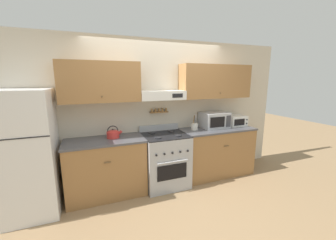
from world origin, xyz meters
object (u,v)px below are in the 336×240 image
(refrigerator, at_px, (26,154))
(tea_kettle, at_px, (113,134))
(stove_range, at_px, (165,160))
(microwave, at_px, (214,120))
(toaster_oven, at_px, (236,121))
(utensil_crock, at_px, (194,126))

(refrigerator, xyz_separation_m, tea_kettle, (1.18, 0.15, 0.13))
(refrigerator, bearing_deg, stove_range, 1.19)
(microwave, height_order, toaster_oven, microwave)
(tea_kettle, bearing_deg, refrigerator, -172.95)
(stove_range, bearing_deg, tea_kettle, 173.04)
(refrigerator, relative_size, utensil_crock, 6.20)
(stove_range, relative_size, refrigerator, 0.60)
(utensil_crock, bearing_deg, microwave, 2.30)
(refrigerator, bearing_deg, microwave, 3.02)
(microwave, xyz_separation_m, toaster_oven, (0.50, -0.02, -0.05))
(refrigerator, relative_size, tea_kettle, 6.85)
(refrigerator, bearing_deg, toaster_oven, 2.29)
(microwave, bearing_deg, toaster_oven, -2.24)
(stove_range, distance_m, tea_kettle, 1.01)
(utensil_crock, bearing_deg, tea_kettle, -180.00)
(microwave, distance_m, toaster_oven, 0.50)
(stove_range, xyz_separation_m, microwave, (1.07, 0.12, 0.61))
(microwave, relative_size, utensil_crock, 1.85)
(refrigerator, bearing_deg, utensil_crock, 3.14)
(refrigerator, height_order, microwave, refrigerator)
(utensil_crock, height_order, toaster_oven, utensil_crock)
(tea_kettle, xyz_separation_m, microwave, (1.92, 0.02, 0.08))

